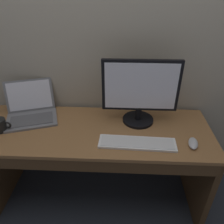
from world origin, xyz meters
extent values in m
plane|color=#2D333D|center=(0.00, 0.00, 0.00)|extent=(14.00, 14.00, 0.00)
cube|color=olive|center=(0.00, 0.00, 0.71)|extent=(1.59, 0.58, 0.02)
cube|color=#4E351E|center=(0.78, 0.00, 0.35)|extent=(0.04, 0.53, 0.70)
cube|color=#4E351E|center=(0.00, -0.27, 0.66)|extent=(1.53, 0.02, 0.09)
cube|color=slate|center=(-0.46, 0.08, 0.73)|extent=(0.41, 0.33, 0.02)
cube|color=#505054|center=(-0.46, 0.07, 0.74)|extent=(0.33, 0.24, 0.00)
cube|color=slate|center=(-0.51, 0.23, 0.85)|extent=(0.35, 0.19, 0.23)
cube|color=silver|center=(-0.51, 0.23, 0.85)|extent=(0.32, 0.16, 0.20)
cylinder|color=black|center=(0.30, 0.12, 0.74)|extent=(0.22, 0.22, 0.02)
cylinder|color=black|center=(0.30, 0.12, 0.79)|extent=(0.04, 0.04, 0.09)
cube|color=black|center=(0.30, 0.10, 1.01)|extent=(0.51, 0.03, 0.35)
cube|color=silver|center=(0.30, 0.09, 1.01)|extent=(0.47, 0.00, 0.32)
cube|color=white|center=(0.28, -0.15, 0.73)|extent=(0.48, 0.14, 0.01)
cube|color=silver|center=(0.28, -0.15, 0.74)|extent=(0.45, 0.12, 0.00)
ellipsoid|color=#B7B7BC|center=(0.63, -0.14, 0.74)|extent=(0.08, 0.12, 0.03)
torus|color=black|center=(-0.57, -0.05, 0.77)|extent=(0.05, 0.01, 0.05)
camera|label=1|loc=(0.18, -1.21, 1.62)|focal=35.23mm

